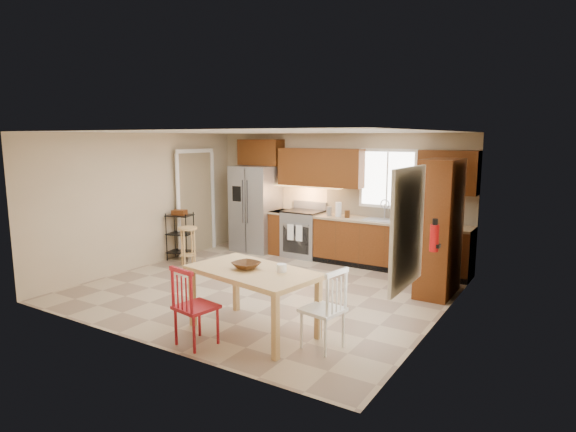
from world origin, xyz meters
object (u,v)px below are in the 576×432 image
Objects in this scene: pantry at (440,228)px; soap_bottle at (399,218)px; dining_table at (253,302)px; utility_cart at (180,236)px; refrigerator at (256,208)px; range_stove at (303,234)px; fire_extinguisher at (434,238)px; chair_white at (323,308)px; chair_red at (196,305)px; table_bowl at (246,269)px; table_jar at (282,270)px; bar_stool at (188,247)px.

soap_bottle is at bearing 136.55° from pantry.
dining_table is 4.02m from utility_cart.
dining_table is at bearing -54.79° from refrigerator.
fire_extinguisher is (3.18, -2.04, 0.64)m from range_stove.
chair_white is (-0.60, -2.68, -0.57)m from pantry.
fire_extinguisher reaches higher than chair_white.
table_bowl is at bearing 78.79° from chair_red.
table_jar is (2.93, -3.55, -0.08)m from refrigerator.
dining_table is (-1.55, -2.73, -0.65)m from pantry.
refrigerator reaches higher than bar_stool.
pantry is (2.98, -0.99, 0.59)m from range_stove.
table_jar is (1.78, -3.61, 0.37)m from range_stove.
chair_white reaches higher than range_stove.
fire_extinguisher reaches higher than dining_table.
bar_stool is 0.79× the size of utility_cart.
soap_bottle is 0.12× the size of dining_table.
range_stove is 4.82× the size of soap_bottle.
chair_red is 4.14m from utility_cart.
chair_red is at bearing -76.14° from range_stove.
table_jar is (-0.59, 0.05, 0.36)m from chair_white.
chair_red is (2.23, -4.30, -0.43)m from refrigerator.
chair_white is at bearing -18.60° from bar_stool.
pantry is 14.50× the size of table_jar.
chair_red is (-1.90, -3.38, -0.57)m from pantry.
dining_table is 0.42m from table_bowl.
soap_bottle is 1.31m from pantry.
chair_red is at bearing -108.60° from dining_table.
table_bowl is (0.25, 0.65, 0.33)m from chair_red.
table_jar is at bearing 25.64° from dining_table.
table_jar is (0.46, 0.10, 0.03)m from table_bowl.
utility_cart reaches higher than bar_stool.
pantry is 2.22× the size of utility_cart.
range_stove is 6.35× the size of table_jar.
table_bowl is at bearing -70.36° from range_stove.
dining_table is at bearing -26.15° from bar_stool.
refrigerator reaches higher than table_jar.
fire_extinguisher reaches higher than chair_red.
range_stove is 2.56× the size of fire_extinguisher.
pantry is 2.89m from table_jar.
pantry is at bearing -3.02° from chair_white.
refrigerator is at bearing 45.21° from utility_cart.
table_jar is at bearing 94.72° from chair_white.
refrigerator is at bearing 155.48° from fire_extinguisher.
chair_red is (-0.35, -0.65, 0.08)m from dining_table.
chair_white reaches higher than dining_table.
dining_table reaches higher than bar_stool.
chair_red is at bearing -133.20° from table_jar.
chair_red is (1.08, -4.36, 0.02)m from range_stove.
utility_cart is at bearing 156.83° from dining_table.
refrigerator is 1.12× the size of dining_table.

